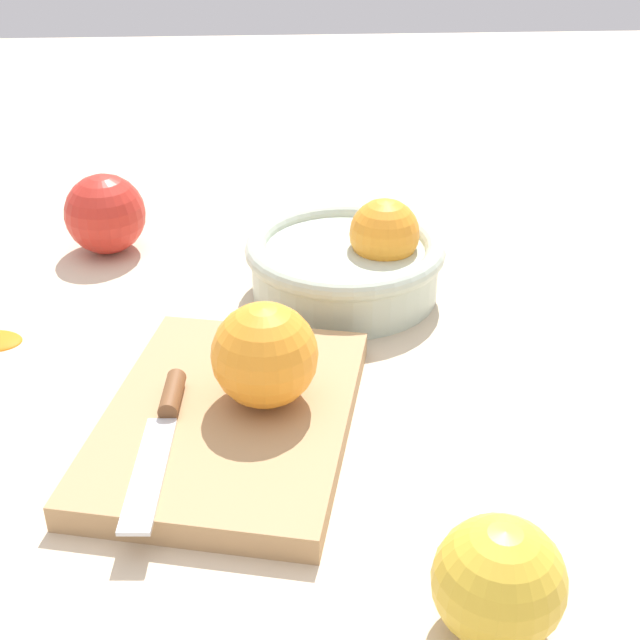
% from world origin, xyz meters
% --- Properties ---
extents(ground_plane, '(2.40, 2.40, 0.00)m').
position_xyz_m(ground_plane, '(0.00, 0.00, 0.00)').
color(ground_plane, beige).
extents(bowl, '(0.18, 0.18, 0.09)m').
position_xyz_m(bowl, '(-0.13, 0.14, 0.03)').
color(bowl, beige).
rests_on(bowl, ground_plane).
extents(cutting_board, '(0.27, 0.22, 0.02)m').
position_xyz_m(cutting_board, '(0.07, 0.04, 0.01)').
color(cutting_board, tan).
rests_on(cutting_board, ground_plane).
extents(orange_on_board, '(0.07, 0.07, 0.07)m').
position_xyz_m(orange_on_board, '(0.06, 0.07, 0.06)').
color(orange_on_board, orange).
rests_on(orange_on_board, cutting_board).
extents(knife, '(0.16, 0.03, 0.01)m').
position_xyz_m(knife, '(0.10, -0.01, 0.02)').
color(knife, silver).
rests_on(knife, cutting_board).
extents(apple_front_left, '(0.08, 0.08, 0.08)m').
position_xyz_m(apple_front_left, '(-0.23, -0.09, 0.04)').
color(apple_front_left, red).
rests_on(apple_front_left, ground_plane).
extents(apple_back_right, '(0.07, 0.07, 0.07)m').
position_xyz_m(apple_back_right, '(0.26, 0.19, 0.04)').
color(apple_back_right, gold).
rests_on(apple_back_right, ground_plane).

